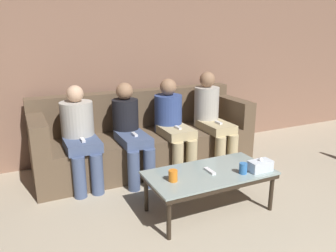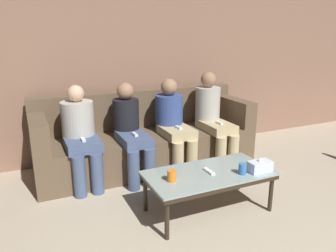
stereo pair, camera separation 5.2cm
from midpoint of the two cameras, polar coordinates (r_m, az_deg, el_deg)
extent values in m
cube|color=#8C6651|center=(4.40, -7.11, 11.59)|extent=(12.00, 0.06, 2.60)
cube|color=brown|center=(4.11, -4.11, -4.11)|extent=(2.67, 0.85, 0.44)
cube|color=brown|center=(4.27, -5.84, 3.05)|extent=(2.67, 0.20, 0.48)
cube|color=brown|center=(3.75, -22.20, -1.09)|extent=(0.18, 0.85, 0.33)
cube|color=brown|center=(4.58, 10.44, 2.81)|extent=(0.18, 0.85, 0.33)
cube|color=#8C9E99|center=(3.07, 6.77, -8.11)|extent=(1.17, 0.59, 0.02)
cube|color=#2D2319|center=(3.08, 6.76, -8.60)|extent=(1.15, 0.58, 0.04)
cylinder|color=#2D2319|center=(2.75, -0.42, -16.19)|extent=(0.04, 0.04, 0.34)
cylinder|color=#2D2319|center=(3.29, 17.08, -11.21)|extent=(0.04, 0.04, 0.34)
cylinder|color=#2D2319|center=(3.14, -4.30, -11.81)|extent=(0.04, 0.04, 0.34)
cylinder|color=#2D2319|center=(3.62, 11.84, -8.18)|extent=(0.04, 0.04, 0.34)
cylinder|color=#3372BF|center=(3.06, 12.47, -7.22)|extent=(0.07, 0.07, 0.10)
cylinder|color=orange|center=(2.85, 0.35, -8.65)|extent=(0.08, 0.08, 0.10)
cube|color=silver|center=(3.16, 15.30, -6.70)|extent=(0.22, 0.12, 0.10)
sphere|color=white|center=(3.13, 15.38, -5.65)|extent=(0.04, 0.04, 0.04)
cube|color=white|center=(3.06, 6.79, -7.78)|extent=(0.04, 0.15, 0.02)
cylinder|color=#47567A|center=(3.47, -15.58, -8.62)|extent=(0.13, 0.13, 0.44)
cylinder|color=#47567A|center=(3.50, -12.66, -8.19)|extent=(0.13, 0.13, 0.44)
cube|color=#47567A|center=(3.58, -15.09, -3.16)|extent=(0.35, 0.42, 0.10)
cylinder|color=#B7B2A8|center=(3.72, -15.90, 0.49)|extent=(0.35, 0.35, 0.47)
sphere|color=#DBAD89|center=(3.65, -16.29, 5.42)|extent=(0.18, 0.18, 0.18)
cube|color=white|center=(3.52, -15.04, -2.36)|extent=(0.04, 0.12, 0.02)
cylinder|color=#47567A|center=(3.52, -6.40, -7.77)|extent=(0.13, 0.13, 0.44)
cylinder|color=#47567A|center=(3.57, -3.66, -7.30)|extent=(0.13, 0.13, 0.44)
cube|color=#47567A|center=(3.67, -6.49, -2.21)|extent=(0.30, 0.50, 0.10)
cylinder|color=black|center=(3.85, -7.79, 1.30)|extent=(0.30, 0.30, 0.45)
sphere|color=#997051|center=(3.78, -7.98, 6.03)|extent=(0.19, 0.19, 0.19)
cube|color=white|center=(3.60, -6.27, -1.46)|extent=(0.04, 0.12, 0.02)
cylinder|color=tan|center=(3.76, 1.32, -6.05)|extent=(0.13, 0.13, 0.44)
cylinder|color=tan|center=(3.84, 3.73, -5.60)|extent=(0.13, 0.13, 0.44)
cube|color=tan|center=(3.89, 1.06, -1.02)|extent=(0.34, 0.44, 0.10)
cylinder|color=#334784|center=(4.04, -0.33, 2.21)|extent=(0.34, 0.34, 0.46)
sphere|color=#997051|center=(3.97, -0.34, 6.82)|extent=(0.20, 0.20, 0.20)
cube|color=white|center=(3.84, 1.36, -0.27)|extent=(0.04, 0.12, 0.02)
cylinder|color=tan|center=(3.99, 8.68, -4.89)|extent=(0.13, 0.13, 0.44)
cylinder|color=tan|center=(4.09, 10.78, -4.47)|extent=(0.13, 0.13, 0.44)
cube|color=tan|center=(4.14, 8.02, -0.11)|extent=(0.32, 0.48, 0.10)
cylinder|color=#B7B2A8|center=(4.29, 6.36, 3.34)|extent=(0.32, 0.32, 0.51)
sphere|color=#997051|center=(4.23, 6.51, 8.05)|extent=(0.20, 0.20, 0.20)
cube|color=white|center=(4.09, 8.42, 0.59)|extent=(0.04, 0.12, 0.02)
camera|label=1|loc=(0.03, -90.43, -0.13)|focal=35.00mm
camera|label=2|loc=(0.03, 89.57, 0.13)|focal=35.00mm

